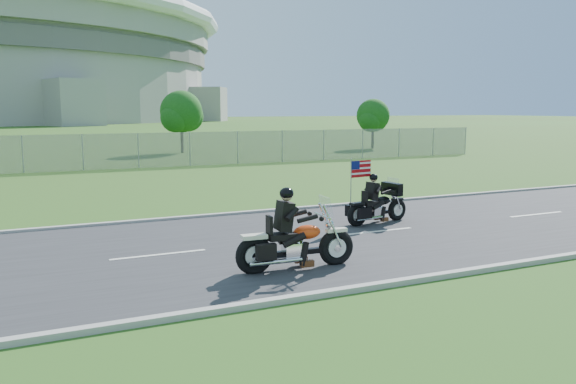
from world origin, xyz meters
name	(u,v)px	position (x,y,z in m)	size (l,w,h in m)	color
ground	(240,248)	(0.00, 0.00, 0.00)	(420.00, 420.00, 0.00)	#324B17
road	(240,247)	(0.00, 0.00, 0.02)	(120.00, 8.00, 0.04)	#28282B
curb_north	(196,217)	(0.00, 4.05, 0.05)	(120.00, 0.18, 0.12)	#9E9B93
curb_south	(316,295)	(0.00, -4.05, 0.05)	(120.00, 0.18, 0.12)	#9E9B93
fence	(23,154)	(-5.00, 20.00, 1.00)	(60.00, 0.03, 2.00)	gray
tree_fence_near	(182,114)	(6.04, 30.04, 2.97)	(3.52, 3.28, 4.75)	#382316
tree_fence_far	(373,117)	(22.04, 28.03, 2.64)	(3.08, 2.87, 4.20)	#382316
motorcycle_lead	(294,244)	(0.38, -2.32, 0.57)	(2.67, 0.72, 1.80)	black
motorcycle_follow	(377,207)	(4.64, 1.00, 0.52)	(2.25, 0.86, 1.88)	black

